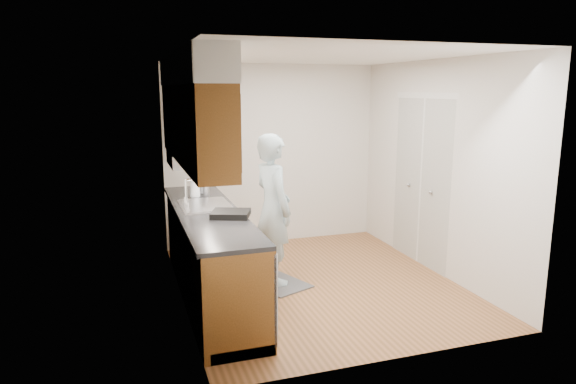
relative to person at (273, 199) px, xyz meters
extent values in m
plane|color=#9A613A|center=(0.46, -0.19, -0.97)|extent=(3.50, 3.50, 0.00)
plane|color=white|center=(0.46, -0.19, 1.53)|extent=(3.50, 3.50, 0.00)
cube|color=silver|center=(-1.04, -0.19, 0.28)|extent=(0.02, 3.50, 2.50)
cube|color=silver|center=(1.96, -0.19, 0.28)|extent=(0.02, 3.50, 2.50)
cube|color=silver|center=(0.46, 1.56, 0.28)|extent=(3.00, 0.02, 2.50)
cube|color=brown|center=(-0.74, -0.19, -0.52)|extent=(0.60, 2.80, 0.90)
cube|color=black|center=(-0.76, -0.19, -0.05)|extent=(0.63, 2.80, 0.04)
cube|color=#B2B2B7|center=(-0.74, 0.01, -0.08)|extent=(0.48, 0.68, 0.14)
cube|color=#B2B2B7|center=(-0.74, 0.01, -0.02)|extent=(0.52, 0.72, 0.01)
cube|color=#B2B2B7|center=(-0.45, -1.29, -0.49)|extent=(0.03, 0.60, 0.80)
cube|color=brown|center=(-0.88, -0.19, 0.86)|extent=(0.33, 2.80, 0.75)
cube|color=silver|center=(-0.88, -0.19, 1.38)|extent=(0.35, 2.80, 0.30)
cube|color=#A5A5AA|center=(-0.81, 0.66, 0.40)|extent=(0.46, 0.75, 0.16)
cube|color=silver|center=(1.95, 0.11, 0.06)|extent=(0.02, 1.22, 2.05)
cube|color=#57575A|center=(0.00, 0.00, -0.96)|extent=(0.78, 0.97, 0.02)
imported|color=#9EB8C1|center=(0.00, 0.00, 0.00)|extent=(0.56, 0.74, 1.90)
imported|color=white|center=(-0.79, 0.44, 0.13)|extent=(0.13, 0.13, 0.30)
imported|color=white|center=(-0.64, 0.71, 0.07)|extent=(0.12, 0.12, 0.20)
cylinder|color=#A5A5AA|center=(-0.66, 0.47, 0.04)|extent=(0.09, 0.09, 0.13)
cube|color=black|center=(-0.59, -0.53, 0.00)|extent=(0.45, 0.41, 0.06)
camera|label=1|loc=(-1.57, -5.31, 1.20)|focal=32.00mm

